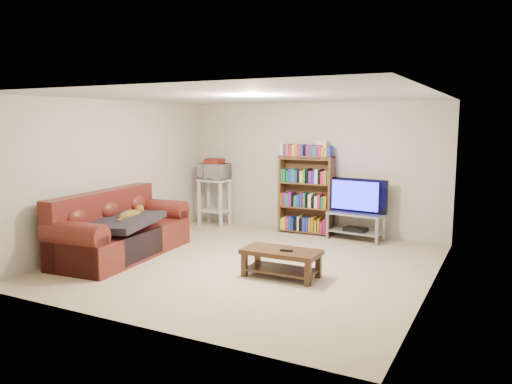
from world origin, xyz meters
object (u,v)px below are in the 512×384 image
Objects in this scene: tv_stand at (356,222)px; coffee_table at (281,258)px; bookshelf at (306,194)px; sofa at (118,234)px.

coffee_table is at bearing -90.50° from tv_stand.
coffee_table is at bearing -76.82° from bookshelf.
coffee_table is 0.71× the size of bookshelf.
sofa is at bearing -132.10° from tv_stand.
sofa reaches higher than coffee_table.
tv_stand reaches higher than coffee_table.
sofa is at bearing -177.05° from coffee_table.
sofa is at bearing -127.18° from bookshelf.
sofa is 1.67× the size of bookshelf.
bookshelf reaches higher than sofa.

